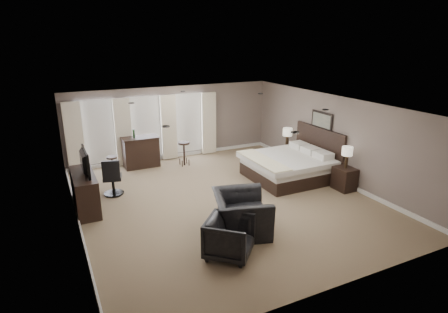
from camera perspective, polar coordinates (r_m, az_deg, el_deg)
name	(u,v)px	position (r m, az deg, el deg)	size (l,w,h in m)	color
room	(224,154)	(9.85, -0.03, 0.31)	(7.60, 8.60, 2.64)	#7C694F
window_bay	(146,129)	(13.29, -11.76, 4.13)	(5.25, 0.20, 2.30)	silver
bed	(291,155)	(11.77, 10.10, 0.20)	(2.38, 2.27, 1.52)	silver
nightstand_near	(344,179)	(11.41, 17.88, -3.24)	(0.50, 0.61, 0.66)	black
nightstand_far	(286,154)	(13.53, 9.48, 0.38)	(0.40, 0.48, 0.53)	black
lamp_near	(347,158)	(11.21, 18.19, -0.15)	(0.31, 0.31, 0.63)	beige
lamp_far	(287,138)	(13.36, 9.61, 2.86)	(0.33, 0.33, 0.68)	beige
wall_art	(322,120)	(12.19, 14.65, 5.35)	(0.04, 0.96, 0.56)	slate
dresser	(85,192)	(10.22, -20.44, -5.06)	(0.54, 1.67, 0.97)	black
tv	(82,171)	(10.03, -20.78, -2.12)	(1.10, 0.64, 0.14)	black
armchair_near	(241,207)	(8.51, 2.66, -7.73)	(1.37, 0.89, 1.19)	black
armchair_far	(229,236)	(7.67, 0.84, -11.95)	(0.89, 0.83, 0.91)	black
bar_counter	(141,152)	(13.01, -12.54, 0.69)	(1.21, 0.63, 1.05)	black
bar_stool_left	(113,167)	(12.30, -16.62, -1.53)	(0.33, 0.33, 0.69)	black
bar_stool_right	(184,154)	(12.96, -6.09, 0.44)	(0.39, 0.39, 0.83)	black
desk_chair	(112,176)	(10.91, -16.64, -2.93)	(0.55, 0.55, 1.08)	black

